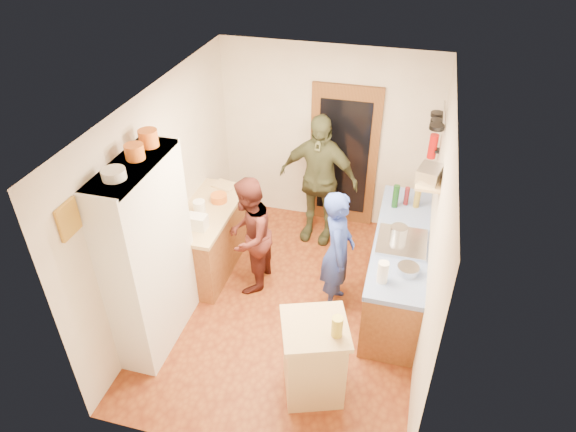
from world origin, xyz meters
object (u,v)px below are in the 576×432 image
at_px(hutch_body, 149,257).
at_px(person_hob, 340,253).
at_px(right_counter_base, 397,269).
at_px(person_left, 252,235).
at_px(person_back, 319,180).
at_px(island_base, 314,360).

bearing_deg(hutch_body, person_hob, 27.98).
height_order(right_counter_base, person_hob, person_hob).
distance_m(person_left, person_back, 1.33).
xyz_separation_m(hutch_body, island_base, (1.82, -0.32, -0.67)).
xyz_separation_m(hutch_body, person_back, (1.31, 2.26, -0.16)).
bearing_deg(person_hob, person_back, 14.23).
distance_m(island_base, person_left, 1.79).
bearing_deg(right_counter_base, person_back, 141.17).
distance_m(hutch_body, person_back, 2.62).
bearing_deg(right_counter_base, person_hob, -153.94).
distance_m(hutch_body, person_left, 1.35).
height_order(hutch_body, island_base, hutch_body).
height_order(right_counter_base, person_back, person_back).
height_order(island_base, person_hob, person_hob).
height_order(island_base, person_back, person_back).
xyz_separation_m(island_base, person_left, (-1.08, 1.39, 0.33)).
xyz_separation_m(person_hob, person_back, (-0.52, 1.28, 0.16)).
bearing_deg(person_hob, person_left, 76.90).
xyz_separation_m(person_hob, person_left, (-1.09, 0.10, -0.02)).
height_order(hutch_body, person_back, hutch_body).
relative_size(person_hob, person_left, 1.02).
xyz_separation_m(right_counter_base, island_base, (-0.68, -1.62, 0.01)).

